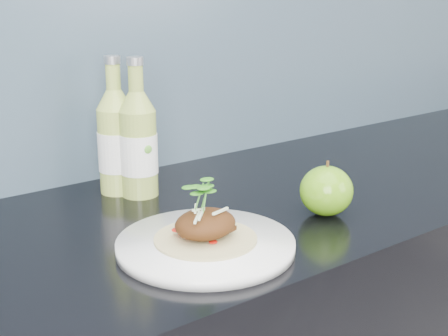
% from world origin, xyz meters
% --- Properties ---
extents(subway_backsplash, '(4.00, 0.02, 0.70)m').
position_xyz_m(subway_backsplash, '(0.00, 1.99, 1.25)').
color(subway_backsplash, '#6D8FAB').
rests_on(subway_backsplash, kitchen_counter).
extents(dinner_plate, '(0.33, 0.33, 0.02)m').
position_xyz_m(dinner_plate, '(-0.08, 1.56, 0.91)').
color(dinner_plate, white).
rests_on(dinner_plate, kitchen_counter).
extents(pork_taco, '(0.16, 0.16, 0.10)m').
position_xyz_m(pork_taco, '(-0.08, 1.56, 0.94)').
color(pork_taco, tan).
rests_on(pork_taco, dinner_plate).
extents(green_apple, '(0.10, 0.10, 0.10)m').
position_xyz_m(green_apple, '(0.17, 1.56, 0.94)').
color(green_apple, '#37800D').
rests_on(green_apple, kitchen_counter).
extents(cider_bottle_left, '(0.09, 0.09, 0.26)m').
position_xyz_m(cider_bottle_left, '(-0.06, 1.88, 1.00)').
color(cider_bottle_left, '#A8C050').
rests_on(cider_bottle_left, kitchen_counter).
extents(cider_bottle_right, '(0.08, 0.08, 0.26)m').
position_xyz_m(cider_bottle_right, '(-0.03, 1.84, 1.00)').
color(cider_bottle_right, '#93A946').
rests_on(cider_bottle_right, kitchen_counter).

